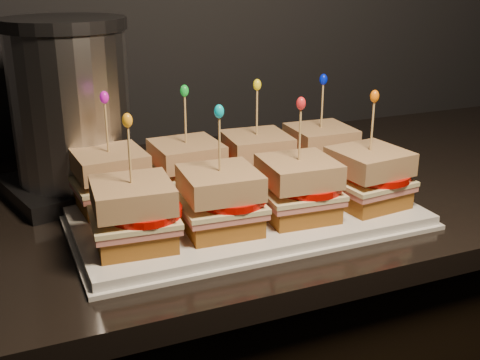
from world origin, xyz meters
name	(u,v)px	position (x,y,z in m)	size (l,w,h in m)	color
granite_slab	(311,187)	(0.25, 1.70, 0.93)	(2.71, 0.63, 0.03)	black
platter	(240,211)	(0.07, 1.59, 0.95)	(0.46, 0.29, 0.02)	white
platter_rim	(240,214)	(0.07, 1.59, 0.95)	(0.47, 0.30, 0.01)	white
sandwich_0_bread_bot	(112,197)	(-0.09, 1.66, 0.97)	(0.09, 0.09, 0.02)	#663510
sandwich_0_ham	(111,186)	(-0.09, 1.66, 0.99)	(0.10, 0.10, 0.01)	#CB6461
sandwich_0_cheese	(111,182)	(-0.09, 1.66, 1.00)	(0.10, 0.10, 0.01)	beige
sandwich_0_tomato	(120,177)	(-0.08, 1.65, 1.00)	(0.09, 0.09, 0.01)	#C10A03
sandwich_0_bread_top	(109,163)	(-0.09, 1.66, 1.02)	(0.09, 0.09, 0.03)	brown
sandwich_0_pick	(107,130)	(-0.09, 1.66, 1.07)	(0.00, 0.00, 0.09)	tan
sandwich_0_frill	(104,97)	(-0.09, 1.66, 1.11)	(0.01, 0.01, 0.02)	#C914BB
sandwich_1_bread_bot	(188,186)	(0.02, 1.66, 0.97)	(0.09, 0.09, 0.02)	#663510
sandwich_1_ham	(187,176)	(0.02, 1.66, 0.99)	(0.10, 0.10, 0.01)	#CB6461
sandwich_1_cheese	(187,171)	(0.02, 1.66, 1.00)	(0.10, 0.10, 0.01)	beige
sandwich_1_tomato	(196,167)	(0.03, 1.65, 1.00)	(0.09, 0.09, 0.01)	#C10A03
sandwich_1_bread_top	(186,153)	(0.02, 1.66, 1.02)	(0.09, 0.09, 0.03)	brown
sandwich_1_pick	(185,122)	(0.02, 1.66, 1.07)	(0.00, 0.00, 0.09)	tan
sandwich_1_frill	(184,91)	(0.02, 1.66, 1.11)	(0.01, 0.01, 0.02)	green
sandwich_2_bread_bot	(256,177)	(0.13, 1.66, 0.97)	(0.09, 0.09, 0.02)	#663510
sandwich_2_ham	(256,166)	(0.13, 1.66, 0.99)	(0.10, 0.10, 0.01)	#CB6461
sandwich_2_cheese	(256,162)	(0.13, 1.66, 1.00)	(0.10, 0.10, 0.01)	beige
sandwich_2_tomato	(265,158)	(0.14, 1.65, 1.00)	(0.09, 0.09, 0.01)	#C10A03
sandwich_2_bread_top	(257,145)	(0.13, 1.66, 1.02)	(0.09, 0.09, 0.03)	brown
sandwich_2_pick	(257,115)	(0.13, 1.66, 1.07)	(0.00, 0.00, 0.09)	tan
sandwich_2_frill	(257,85)	(0.13, 1.66, 1.11)	(0.01, 0.01, 0.02)	yellow
sandwich_3_bread_bot	(319,168)	(0.24, 1.66, 0.97)	(0.09, 0.09, 0.02)	#663510
sandwich_3_ham	(320,158)	(0.24, 1.66, 0.99)	(0.10, 0.10, 0.01)	#CB6461
sandwich_3_cheese	(320,154)	(0.24, 1.66, 1.00)	(0.10, 0.10, 0.01)	beige
sandwich_3_tomato	(329,149)	(0.25, 1.65, 1.00)	(0.09, 0.09, 0.01)	#C10A03
sandwich_3_bread_top	(321,137)	(0.24, 1.66, 1.02)	(0.09, 0.09, 0.03)	brown
sandwich_3_pick	(322,108)	(0.24, 1.66, 1.07)	(0.00, 0.00, 0.09)	tan
sandwich_3_frill	(323,79)	(0.24, 1.66, 1.11)	(0.01, 0.01, 0.02)	#0414D7
sandwich_4_bread_bot	(135,235)	(-0.09, 1.53, 0.97)	(0.09, 0.09, 0.02)	#663510
sandwich_4_ham	(134,222)	(-0.09, 1.53, 0.99)	(0.10, 0.10, 0.01)	#CB6461
sandwich_4_cheese	(134,217)	(-0.09, 1.53, 1.00)	(0.10, 0.10, 0.01)	beige
sandwich_4_tomato	(144,211)	(-0.08, 1.52, 1.00)	(0.09, 0.09, 0.01)	#C10A03
sandwich_4_bread_top	(132,195)	(-0.09, 1.53, 1.02)	(0.09, 0.09, 0.03)	brown
sandwich_4_pick	(130,158)	(-0.09, 1.53, 1.07)	(0.00, 0.00, 0.09)	tan
sandwich_4_frill	(127,120)	(-0.09, 1.53, 1.11)	(0.01, 0.01, 0.02)	orange
sandwich_5_bread_bot	(220,220)	(0.02, 1.53, 0.97)	(0.09, 0.09, 0.02)	#663510
sandwich_5_ham	(220,208)	(0.02, 1.53, 0.99)	(0.10, 0.10, 0.01)	#CB6461
sandwich_5_cheese	(220,203)	(0.02, 1.53, 1.00)	(0.10, 0.10, 0.01)	beige
sandwich_5_tomato	(231,198)	(0.03, 1.52, 1.00)	(0.09, 0.09, 0.01)	#C10A03
sandwich_5_bread_top	(220,183)	(0.02, 1.53, 1.02)	(0.09, 0.09, 0.03)	brown
sandwich_5_pick	(220,147)	(0.02, 1.53, 1.07)	(0.00, 0.00, 0.09)	tan
sandwich_5_frill	(219,111)	(0.02, 1.53, 1.11)	(0.01, 0.01, 0.02)	#03B0C0
sandwich_6_bread_bot	(297,207)	(0.13, 1.53, 0.97)	(0.09, 0.09, 0.02)	#663510
sandwich_6_ham	(298,196)	(0.13, 1.53, 0.99)	(0.10, 0.10, 0.01)	#CB6461
sandwich_6_cheese	(298,191)	(0.13, 1.53, 1.00)	(0.10, 0.10, 0.01)	beige
sandwich_6_tomato	(308,186)	(0.14, 1.52, 1.00)	(0.09, 0.09, 0.01)	#C10A03
sandwich_6_bread_top	(299,171)	(0.13, 1.53, 1.02)	(0.09, 0.09, 0.03)	brown
sandwich_6_pick	(300,138)	(0.13, 1.53, 1.07)	(0.00, 0.00, 0.09)	tan
sandwich_6_frill	(301,103)	(0.13, 1.53, 1.11)	(0.01, 0.01, 0.02)	red
sandwich_7_bread_bot	(367,196)	(0.24, 1.53, 0.97)	(0.09, 0.09, 0.02)	#663510
sandwich_7_ham	(368,185)	(0.24, 1.53, 0.99)	(0.10, 0.10, 0.01)	#CB6461
sandwich_7_cheese	(368,180)	(0.24, 1.53, 1.00)	(0.10, 0.10, 0.01)	beige
sandwich_7_tomato	(378,175)	(0.25, 1.52, 1.00)	(0.09, 0.09, 0.01)	#C10A03
sandwich_7_bread_top	(370,161)	(0.24, 1.53, 1.02)	(0.09, 0.09, 0.03)	brown
sandwich_7_pick	(372,129)	(0.24, 1.53, 1.07)	(0.00, 0.00, 0.09)	tan
sandwich_7_frill	(375,96)	(0.24, 1.53, 1.11)	(0.01, 0.01, 0.02)	orange
appliance_base	(79,185)	(-0.12, 1.78, 0.96)	(0.21, 0.17, 0.03)	#262628
appliance_body	(71,106)	(-0.12, 1.78, 1.08)	(0.17, 0.17, 0.22)	silver
appliance_lid	(63,24)	(-0.12, 1.78, 1.20)	(0.18, 0.18, 0.02)	#262628
appliance	(71,109)	(-0.12, 1.78, 1.08)	(0.21, 0.17, 0.27)	silver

